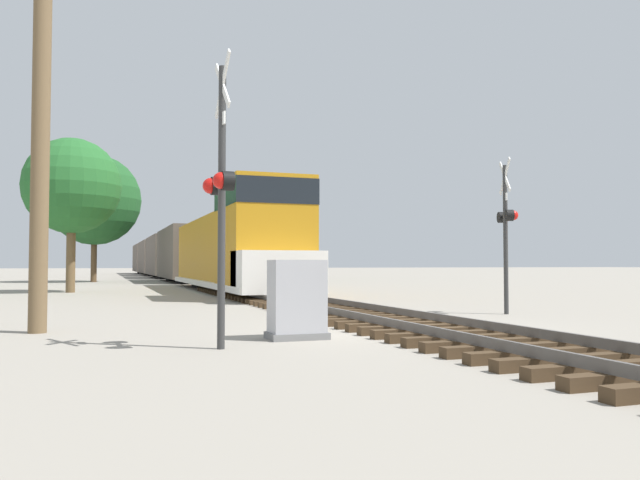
# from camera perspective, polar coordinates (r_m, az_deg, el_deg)

# --- Properties ---
(ground_plane) EXTENTS (400.00, 400.00, 0.00)m
(ground_plane) POSITION_cam_1_polar(r_m,az_deg,el_deg) (13.06, 7.33, -8.03)
(ground_plane) COLOR gray
(rail_track_bed) EXTENTS (2.60, 160.00, 0.31)m
(rail_track_bed) POSITION_cam_1_polar(r_m,az_deg,el_deg) (13.05, 7.33, -7.44)
(rail_track_bed) COLOR #42301E
(rail_track_bed) RESTS_ON ground
(freight_train) EXTENTS (3.05, 75.66, 4.53)m
(freight_train) POSITION_cam_1_polar(r_m,az_deg,el_deg) (57.58, -13.59, -1.43)
(freight_train) COLOR #B77A14
(freight_train) RESTS_ON ground
(crossing_signal_near) EXTENTS (0.37, 1.01, 4.64)m
(crossing_signal_near) POSITION_cam_1_polar(r_m,az_deg,el_deg) (9.99, -9.10, 4.77)
(crossing_signal_near) COLOR #333333
(crossing_signal_near) RESTS_ON ground
(crossing_signal_far) EXTENTS (0.59, 1.00, 4.14)m
(crossing_signal_far) POSITION_cam_1_polar(r_m,az_deg,el_deg) (17.34, 16.68, 1.47)
(crossing_signal_far) COLOR #333333
(crossing_signal_far) RESTS_ON ground
(relay_cabinet) EXTENTS (1.04, 0.69, 1.40)m
(relay_cabinet) POSITION_cam_1_polar(r_m,az_deg,el_deg) (11.15, -2.13, -5.50)
(relay_cabinet) COLOR slate
(relay_cabinet) RESTS_ON ground
(utility_pole) EXTENTS (1.80, 0.34, 9.08)m
(utility_pole) POSITION_cam_1_polar(r_m,az_deg,el_deg) (13.65, -24.13, 11.99)
(utility_pole) COLOR brown
(utility_pole) RESTS_ON ground
(tree_far_right) EXTENTS (4.49, 4.49, 7.24)m
(tree_far_right) POSITION_cam_1_polar(r_m,az_deg,el_deg) (31.56, -21.74, 4.59)
(tree_far_right) COLOR brown
(tree_far_right) RESTS_ON ground
(tree_mid_background) EXTENTS (6.69, 6.69, 9.42)m
(tree_mid_background) POSITION_cam_1_polar(r_m,az_deg,el_deg) (49.06, -19.91, 3.46)
(tree_mid_background) COLOR brown
(tree_mid_background) RESTS_ON ground
(tree_deep_background) EXTENTS (4.68, 4.68, 8.21)m
(tree_deep_background) POSITION_cam_1_polar(r_m,az_deg,el_deg) (54.01, -3.26, 2.57)
(tree_deep_background) COLOR brown
(tree_deep_background) RESTS_ON ground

